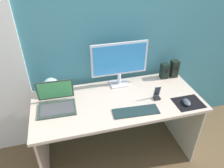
% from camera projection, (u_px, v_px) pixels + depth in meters
% --- Properties ---
extents(ground_plane, '(8.00, 8.00, 0.00)m').
position_uv_depth(ground_plane, '(116.00, 152.00, 2.33)').
color(ground_plane, brown).
extents(wall_back, '(6.00, 0.04, 2.50)m').
position_uv_depth(wall_back, '(106.00, 28.00, 1.97)').
color(wall_back, teal).
rests_on(wall_back, ground_plane).
extents(desk, '(1.52, 0.67, 0.72)m').
position_uv_depth(desk, '(117.00, 112.00, 2.01)').
color(desk, beige).
rests_on(desk, ground_plane).
extents(monitor, '(0.54, 0.14, 0.45)m').
position_uv_depth(monitor, '(120.00, 62.00, 2.00)').
color(monitor, silver).
rests_on(monitor, desk).
extents(speaker_right, '(0.07, 0.08, 0.18)m').
position_uv_depth(speaker_right, '(174.00, 69.00, 2.22)').
color(speaker_right, black).
rests_on(speaker_right, desk).
extents(speaker_near_monitor, '(0.08, 0.08, 0.16)m').
position_uv_depth(speaker_near_monitor, '(165.00, 71.00, 2.21)').
color(speaker_near_monitor, black).
rests_on(speaker_near_monitor, desk).
extents(laptop, '(0.32, 0.26, 0.22)m').
position_uv_depth(laptop, '(56.00, 102.00, 1.83)').
color(laptop, '#33413B').
rests_on(laptop, desk).
extents(fishbowl, '(0.16, 0.16, 0.16)m').
position_uv_depth(fishbowl, '(51.00, 86.00, 1.98)').
color(fishbowl, silver).
rests_on(fishbowl, desk).
extents(keyboard_external, '(0.40, 0.15, 0.01)m').
position_uv_depth(keyboard_external, '(136.00, 111.00, 1.79)').
color(keyboard_external, '#1D2F31').
rests_on(keyboard_external, desk).
extents(mousepad, '(0.25, 0.20, 0.00)m').
position_uv_depth(mousepad, '(188.00, 103.00, 1.89)').
color(mousepad, black).
rests_on(mousepad, desk).
extents(mouse, '(0.08, 0.11, 0.04)m').
position_uv_depth(mouse, '(187.00, 102.00, 1.87)').
color(mouse, '#46505C').
rests_on(mouse, mousepad).
extents(phone_in_dock, '(0.06, 0.05, 0.14)m').
position_uv_depth(phone_in_dock, '(157.00, 94.00, 1.92)').
color(phone_in_dock, black).
rests_on(phone_in_dock, desk).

